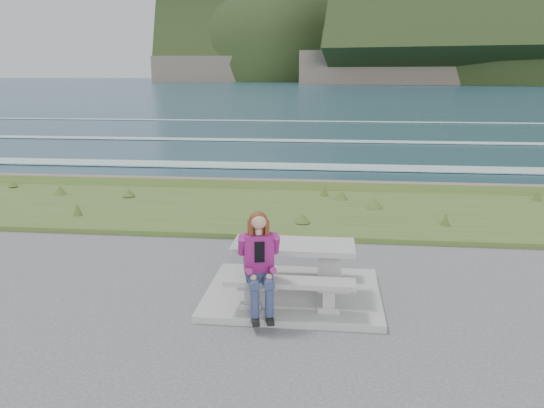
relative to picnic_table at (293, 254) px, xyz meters
name	(u,v)px	position (x,y,z in m)	size (l,w,h in m)	color
concrete_slab	(293,294)	(0.00, 0.00, -0.63)	(2.60, 2.10, 0.10)	#A7A6A1
picnic_table	(293,254)	(0.00, 0.00, 0.00)	(1.80, 0.75, 0.75)	#A7A6A1
bench_landward	(290,287)	(0.00, -0.70, -0.23)	(1.80, 0.35, 0.45)	#A7A6A1
bench_seaward	(296,254)	(0.00, 0.70, -0.23)	(1.80, 0.35, 0.45)	#A7A6A1
grass_verge	(308,213)	(0.00, 5.00, -0.68)	(160.00, 4.50, 0.22)	#385821
shore_drop	(313,189)	(0.00, 7.90, -0.68)	(160.00, 0.80, 2.20)	#6E5E52
ocean	(323,158)	(0.00, 25.09, -2.42)	(1600.00, 1600.00, 0.09)	#1C3F51
seated_woman	(260,278)	(-0.39, -0.83, -0.07)	(0.54, 0.76, 1.40)	navy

